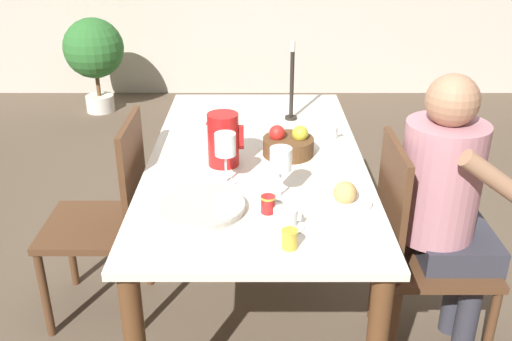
{
  "coord_description": "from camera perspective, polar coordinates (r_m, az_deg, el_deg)",
  "views": [
    {
      "loc": [
        0.0,
        -2.23,
        1.71
      ],
      "look_at": [
        0.0,
        -0.26,
        0.79
      ],
      "focal_mm": 40.0,
      "sensor_mm": 36.0,
      "label": 1
    }
  ],
  "objects": [
    {
      "name": "red_pitcher",
      "position": [
        2.31,
        -3.29,
        3.14
      ],
      "size": [
        0.15,
        0.13,
        0.22
      ],
      "color": "red",
      "rests_on": "dining_table"
    },
    {
      "name": "teacup_across",
      "position": [
        2.62,
        7.31,
        3.68
      ],
      "size": [
        0.13,
        0.13,
        0.06
      ],
      "color": "white",
      "rests_on": "dining_table"
    },
    {
      "name": "chair_person_side",
      "position": [
        2.34,
        15.89,
        -7.41
      ],
      "size": [
        0.42,
        0.42,
        0.93
      ],
      "rotation": [
        0.0,
        0.0,
        -1.57
      ],
      "color": "#51331E",
      "rests_on": "ground_plane"
    },
    {
      "name": "potted_plant",
      "position": [
        5.27,
        -15.86,
        11.36
      ],
      "size": [
        0.52,
        0.52,
        0.84
      ],
      "color": "beige",
      "rests_on": "ground_plane"
    },
    {
      "name": "jam_jar_amber",
      "position": [
        1.97,
        1.21,
        -3.31
      ],
      "size": [
        0.05,
        0.05,
        0.06
      ],
      "color": "#A81E1E",
      "rests_on": "dining_table"
    },
    {
      "name": "person_seated",
      "position": [
        2.28,
        18.55,
        -2.64
      ],
      "size": [
        0.39,
        0.41,
        1.18
      ],
      "rotation": [
        0.0,
        0.0,
        -1.57
      ],
      "color": "#33333D",
      "rests_on": "ground_plane"
    },
    {
      "name": "dining_table",
      "position": [
        2.47,
        0.01,
        -0.63
      ],
      "size": [
        0.9,
        1.71,
        0.74
      ],
      "color": "silver",
      "rests_on": "ground_plane"
    },
    {
      "name": "fruit_bowl",
      "position": [
        2.43,
        3.25,
        2.63
      ],
      "size": [
        0.22,
        0.22,
        0.13
      ],
      "color": "brown",
      "rests_on": "dining_table"
    },
    {
      "name": "wine_glass_juice",
      "position": [
        2.03,
        2.49,
        0.89
      ],
      "size": [
        0.08,
        0.08,
        0.19
      ],
      "color": "white",
      "rests_on": "dining_table"
    },
    {
      "name": "jam_jar_red",
      "position": [
        1.78,
        3.37,
        -6.77
      ],
      "size": [
        0.05,
        0.05,
        0.06
      ],
      "color": "gold",
      "rests_on": "dining_table"
    },
    {
      "name": "teacup_near_person",
      "position": [
        1.9,
        2.91,
        -4.89
      ],
      "size": [
        0.13,
        0.13,
        0.06
      ],
      "color": "white",
      "rests_on": "dining_table"
    },
    {
      "name": "ground_plane",
      "position": [
        2.81,
        0.0,
        -12.45
      ],
      "size": [
        20.0,
        20.0,
        0.0
      ],
      "primitive_type": "plane",
      "color": "brown"
    },
    {
      "name": "wine_glass_water",
      "position": [
        2.13,
        -3.09,
        2.41
      ],
      "size": [
        0.08,
        0.08,
        0.2
      ],
      "color": "white",
      "rests_on": "dining_table"
    },
    {
      "name": "chair_opposite",
      "position": [
        2.55,
        -14.48,
        -4.38
      ],
      "size": [
        0.42,
        0.42,
        0.93
      ],
      "rotation": [
        0.0,
        0.0,
        1.57
      ],
      "color": "#51331E",
      "rests_on": "ground_plane"
    },
    {
      "name": "serving_tray",
      "position": [
        2.0,
        -5.5,
        -3.63
      ],
      "size": [
        0.31,
        0.31,
        0.03
      ],
      "color": "#B7B2A8",
      "rests_on": "dining_table"
    },
    {
      "name": "bread_plate",
      "position": [
        2.06,
        8.89,
        -2.6
      ],
      "size": [
        0.2,
        0.2,
        0.08
      ],
      "color": "white",
      "rests_on": "dining_table"
    },
    {
      "name": "candlestick_tall",
      "position": [
        2.81,
        3.6,
        8.18
      ],
      "size": [
        0.06,
        0.06,
        0.39
      ],
      "color": "black",
      "rests_on": "dining_table"
    }
  ]
}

